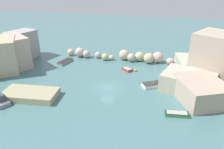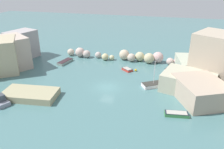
% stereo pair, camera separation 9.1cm
% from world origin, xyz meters
% --- Properties ---
extents(cove_water, '(160.00, 160.00, 0.00)m').
position_xyz_m(cove_water, '(0.00, 0.00, 0.00)').
color(cove_water, slate).
rests_on(cove_water, ground).
extents(cliff_headland_left, '(13.20, 21.51, 7.09)m').
position_xyz_m(cliff_headland_left, '(-24.63, 4.08, 3.09)').
color(cliff_headland_left, '#A7AB95').
rests_on(cliff_headland_left, ground).
extents(cliff_headland_right, '(23.11, 22.52, 9.44)m').
position_xyz_m(cliff_headland_right, '(20.06, 4.88, 3.08)').
color(cliff_headland_right, '#AFAB8C').
rests_on(cliff_headland_right, ground).
extents(rock_breakwater, '(32.52, 3.59, 2.57)m').
position_xyz_m(rock_breakwater, '(1.88, 14.93, 1.08)').
color(rock_breakwater, beige).
rests_on(rock_breakwater, ground).
extents(stone_dock, '(9.48, 5.54, 1.15)m').
position_xyz_m(stone_dock, '(-11.73, -6.70, 0.57)').
color(stone_dock, tan).
rests_on(stone_dock, ground).
extents(channel_buoy, '(0.51, 0.51, 0.51)m').
position_xyz_m(channel_buoy, '(4.02, 8.84, 0.26)').
color(channel_buoy, gold).
rests_on(channel_buoy, cove_water).
extents(moored_boat_0, '(4.51, 3.74, 5.00)m').
position_xyz_m(moored_boat_0, '(8.26, 2.45, 0.37)').
color(moored_boat_0, white).
rests_on(moored_boat_0, cove_water).
extents(moored_boat_1, '(3.59, 1.63, 0.57)m').
position_xyz_m(moored_boat_1, '(12.32, -6.36, 0.30)').
color(moored_boat_1, '#3B7F43').
rests_on(moored_boat_1, cove_water).
extents(moored_boat_2, '(4.50, 2.95, 0.59)m').
position_xyz_m(moored_boat_2, '(12.20, 9.88, 0.31)').
color(moored_boat_2, white).
rests_on(moored_boat_2, cove_water).
extents(moored_boat_4, '(2.48, 4.54, 0.62)m').
position_xyz_m(moored_boat_4, '(-12.93, 9.75, 0.31)').
color(moored_boat_4, gray).
rests_on(moored_boat_4, cove_water).
extents(moored_boat_5, '(2.62, 2.50, 0.51)m').
position_xyz_m(moored_boat_5, '(2.17, 8.76, 0.27)').
color(moored_boat_5, red).
rests_on(moored_boat_5, cove_water).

